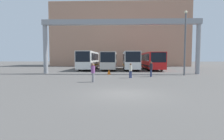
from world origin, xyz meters
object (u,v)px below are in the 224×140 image
(bus_slot_3, at_px, (151,60))
(pedestrian_far_center, at_px, (93,72))
(bus_slot_0, at_px, (89,59))
(bus_slot_1, at_px, (110,60))
(traffic_cone, at_px, (109,72))
(bus_slot_2, at_px, (130,60))
(pedestrian_near_right, at_px, (151,69))
(pedestrian_mid_left, at_px, (131,70))
(lamp_post, at_px, (185,40))

(bus_slot_3, height_order, pedestrian_far_center, bus_slot_3)
(bus_slot_0, relative_size, bus_slot_1, 0.94)
(pedestrian_far_center, relative_size, traffic_cone, 2.41)
(bus_slot_0, bearing_deg, bus_slot_2, -0.88)
(bus_slot_1, distance_m, bus_slot_2, 3.96)
(bus_slot_2, relative_size, pedestrian_near_right, 6.43)
(bus_slot_1, distance_m, bus_slot_3, 7.86)
(bus_slot_1, bearing_deg, traffic_cone, -87.61)
(bus_slot_0, xyz_separation_m, traffic_cone, (4.36, -10.01, -1.56))
(bus_slot_3, distance_m, pedestrian_near_right, 13.01)
(bus_slot_2, xyz_separation_m, pedestrian_far_center, (-4.54, -17.19, -0.99))
(bus_slot_3, distance_m, pedestrian_mid_left, 14.93)
(pedestrian_near_right, bearing_deg, pedestrian_mid_left, -61.85)
(bus_slot_3, height_order, pedestrian_mid_left, bus_slot_3)
(pedestrian_mid_left, distance_m, traffic_cone, 4.70)
(bus_slot_2, height_order, bus_slot_3, bus_slot_2)
(bus_slot_1, relative_size, bus_slot_2, 1.08)
(pedestrian_near_right, bearing_deg, bus_slot_1, -157.35)
(traffic_cone, bearing_deg, pedestrian_far_center, -98.17)
(pedestrian_near_right, bearing_deg, lamp_post, 111.91)
(traffic_cone, bearing_deg, bus_slot_2, 70.53)
(pedestrian_far_center, xyz_separation_m, traffic_cone, (1.05, 7.30, -0.55))
(bus_slot_1, xyz_separation_m, pedestrian_mid_left, (2.99, -14.27, -0.99))
(pedestrian_near_right, distance_m, pedestrian_mid_left, 2.80)
(bus_slot_3, relative_size, pedestrian_mid_left, 7.44)
(bus_slot_3, xyz_separation_m, pedestrian_near_right, (-2.41, -12.75, -0.89))
(bus_slot_2, relative_size, lamp_post, 1.42)
(bus_slot_2, distance_m, pedestrian_far_center, 17.80)
(bus_slot_0, relative_size, lamp_post, 1.45)
(pedestrian_far_center, xyz_separation_m, pedestrian_mid_left, (3.60, 3.38, -0.05))
(pedestrian_near_right, height_order, pedestrian_far_center, pedestrian_near_right)
(traffic_cone, relative_size, lamp_post, 0.09)
(bus_slot_0, xyz_separation_m, bus_slot_2, (7.86, -0.12, -0.03))
(pedestrian_near_right, distance_m, lamp_post, 5.90)
(pedestrian_mid_left, bearing_deg, bus_slot_2, 59.07)
(bus_slot_0, distance_m, bus_slot_3, 11.79)
(pedestrian_far_center, xyz_separation_m, lamp_post, (10.53, 6.52, 3.43))
(pedestrian_near_right, relative_size, traffic_cone, 2.49)
(bus_slot_0, xyz_separation_m, pedestrian_far_center, (3.31, -17.31, -1.02))
(bus_slot_0, relative_size, pedestrian_far_center, 6.81)
(bus_slot_1, distance_m, pedestrian_near_right, 14.07)
(pedestrian_far_center, bearing_deg, traffic_cone, -27.61)
(pedestrian_near_right, bearing_deg, pedestrian_far_center, -52.32)
(pedestrian_far_center, relative_size, lamp_post, 0.21)
(bus_slot_1, xyz_separation_m, pedestrian_far_center, (-0.61, -17.66, -0.94))
(pedestrian_far_center, distance_m, traffic_cone, 7.39)
(lamp_post, bearing_deg, pedestrian_near_right, -157.92)
(bus_slot_3, relative_size, lamp_post, 1.49)
(traffic_cone, bearing_deg, lamp_post, -4.68)
(lamp_post, bearing_deg, bus_slot_1, 131.68)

